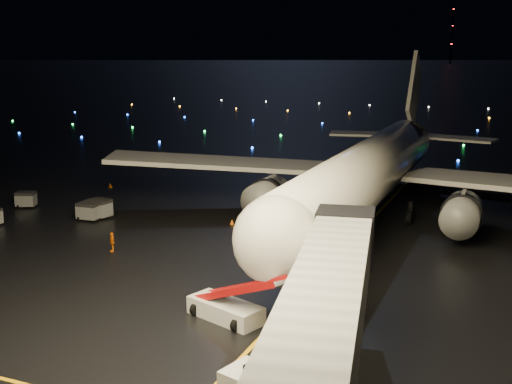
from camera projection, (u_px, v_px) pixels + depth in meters
ground at (474, 82)px, 310.48m from camera, size 2000.00×2000.00×0.00m
lane_centre at (340, 254)px, 49.47m from camera, size 0.25×80.00×0.02m
airliner at (375, 136)px, 59.33m from camera, size 54.11×51.43×15.25m
pushback_tug at (265, 384)px, 28.30m from camera, size 4.35×3.08×1.87m
belt_loader at (225, 292)px, 37.16m from camera, size 7.11×4.04×3.33m
crew_c at (112, 242)px, 49.82m from camera, size 0.84×0.98×1.58m
safety_cone_0 at (232, 222)px, 57.71m from camera, size 0.48×0.48×0.47m
safety_cone_1 at (245, 214)px, 60.33m from camera, size 0.53×0.53×0.50m
safety_cone_2 at (244, 217)px, 59.51m from camera, size 0.51×0.51×0.47m
safety_cone_3 at (110, 185)px, 73.27m from camera, size 0.47×0.47×0.53m
radio_mast at (452, 35)px, 722.21m from camera, size 1.80×1.80×64.00m
taxiway_lights at (401, 123)px, 135.87m from camera, size 164.00×92.00×0.36m
baggage_cart_0 at (89, 211)px, 59.03m from camera, size 2.04×1.50×1.65m
baggage_cart_1 at (100, 208)px, 59.95m from camera, size 2.28×1.78×1.75m
baggage_cart_2 at (26, 200)px, 63.91m from camera, size 2.20×1.91×1.56m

